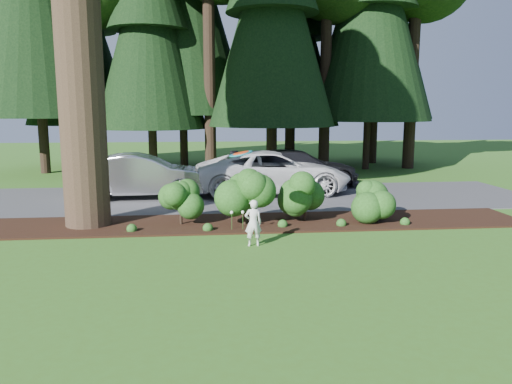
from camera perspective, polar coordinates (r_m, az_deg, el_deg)
The scene contains 10 objects.
ground at distance 11.34m, azimuth 0.94°, elevation -7.35°, with size 80.00×80.00×0.00m, color #355F1B.
mulch_bed at distance 14.46m, azimuth -0.58°, elevation -3.54°, with size 16.00×2.50×0.05m, color black.
driveway at distance 18.61m, azimuth -1.79°, elevation -0.63°, with size 22.00×6.00×0.03m, color #38383A.
shrub_row at distance 14.28m, azimuth 2.53°, elevation -0.50°, with size 6.53×1.60×1.61m.
lily_cluster at distance 13.50m, azimuth -1.52°, elevation -2.43°, with size 0.69×0.09×0.57m.
car_silver_wagon at distance 18.85m, azimuth -12.85°, elevation 1.81°, with size 1.72×4.93×1.62m, color #B2B2B7.
car_white_suv at distance 19.31m, azimuth 1.99°, elevation 2.27°, with size 2.75×5.96×1.66m, color silver.
car_dark_suv at distance 21.07m, azimuth 4.59°, elevation 2.72°, with size 2.18×5.37×1.56m, color black.
child at distance 12.03m, azimuth -0.32°, elevation -3.55°, with size 0.41×0.27×1.14m, color silver.
frisbee at distance 11.61m, azimuth -1.74°, elevation 4.41°, with size 0.54×0.55×0.15m.
Camera 1 is at (-1.29, -10.77, 3.29)m, focal length 35.00 mm.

